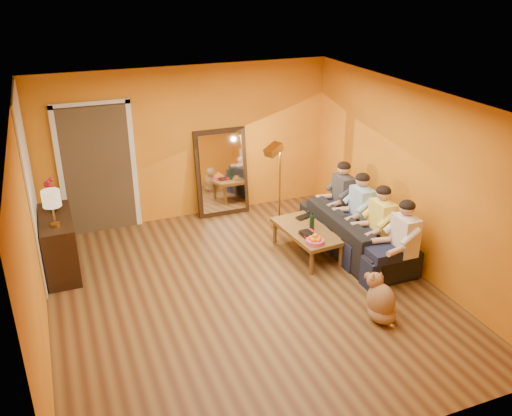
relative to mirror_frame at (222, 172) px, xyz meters
name	(u,v)px	position (x,y,z in m)	size (l,w,h in m)	color
room_shell	(235,195)	(-0.55, -2.26, 0.54)	(5.00, 5.50, 2.60)	brown
white_accent	(30,184)	(-3.04, -0.88, 0.54)	(0.02, 1.90, 2.58)	white
doorway_recess	(97,168)	(-2.05, 0.20, 0.29)	(1.06, 0.30, 2.10)	#3F2D19
door_jamb_left	(60,175)	(-2.62, 0.08, 0.29)	(0.08, 0.06, 2.20)	white
door_jamb_right	(134,166)	(-1.48, 0.08, 0.29)	(0.08, 0.06, 2.20)	white
door_header	(89,104)	(-2.05, 0.08, 1.36)	(1.22, 0.06, 0.08)	white
mirror_frame	(222,172)	(0.00, 0.00, 0.00)	(0.92, 0.06, 1.52)	black
mirror_glass	(222,173)	(0.00, -0.04, 0.00)	(0.78, 0.02, 1.36)	white
sideboard	(59,244)	(-2.79, -1.08, -0.34)	(0.44, 1.18, 0.85)	black
table_lamp	(53,209)	(-2.79, -1.38, 0.34)	(0.24, 0.24, 0.51)	beige
sofa	(356,232)	(1.45, -2.10, -0.44)	(0.85, 2.19, 0.64)	black
coffee_table	(307,242)	(0.70, -1.93, -0.55)	(0.62, 1.22, 0.42)	brown
floor_lamp	(280,187)	(0.70, -0.91, -0.04)	(0.30, 0.24, 1.44)	gold
dog	(381,297)	(0.81, -3.76, -0.45)	(0.34, 0.52, 0.62)	#A07048
person_far_left	(404,242)	(1.58, -3.10, -0.15)	(0.70, 0.44, 1.22)	beige
person_mid_left	(381,225)	(1.58, -2.55, -0.15)	(0.70, 0.44, 1.22)	#F0E050
person_mid_right	(361,211)	(1.58, -2.00, -0.15)	(0.70, 0.44, 1.22)	#96C1E9
person_far_right	(343,198)	(1.58, -1.45, -0.15)	(0.70, 0.44, 1.22)	#35353B
fruit_bowl	(315,238)	(0.60, -2.38, -0.26)	(0.26, 0.26, 0.16)	#DB4D77
wine_bottle	(312,221)	(0.75, -1.98, -0.18)	(0.07, 0.07, 0.31)	black
tumbler	(311,222)	(0.82, -1.81, -0.30)	(0.10, 0.10, 0.09)	#B27F3F
laptop	(307,217)	(0.88, -1.58, -0.33)	(0.34, 0.22, 0.03)	black
book_lower	(302,236)	(0.52, -2.13, -0.33)	(0.17, 0.23, 0.02)	black
book_mid	(302,235)	(0.53, -2.12, -0.31)	(0.20, 0.27, 0.02)	red
book_upper	(303,234)	(0.52, -2.14, -0.29)	(0.16, 0.21, 0.02)	black
vase	(53,205)	(-2.79, -0.83, 0.18)	(0.17, 0.17, 0.18)	black
flowers	(50,186)	(-2.79, -0.83, 0.47)	(0.17, 0.17, 0.51)	red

